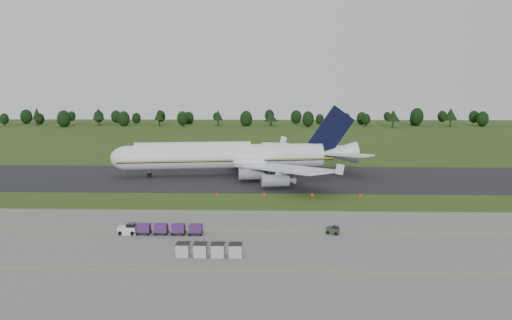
{
  "coord_description": "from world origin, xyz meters",
  "views": [
    {
      "loc": [
        9.21,
        -99.93,
        22.37
      ],
      "look_at": [
        5.83,
        2.0,
        8.34
      ],
      "focal_mm": 35.0,
      "sensor_mm": 36.0,
      "label": 1
    }
  ],
  "objects_px": {
    "baggage_train": "(159,229)",
    "utility_cart": "(333,231)",
    "aircraft": "(232,156)",
    "edge_markers": "(288,195)",
    "uld_row": "(209,250)"
  },
  "relations": [
    {
      "from": "utility_cart",
      "to": "edge_markers",
      "type": "bearing_deg",
      "value": 101.99
    },
    {
      "from": "baggage_train",
      "to": "utility_cart",
      "type": "bearing_deg",
      "value": 2.31
    },
    {
      "from": "baggage_train",
      "to": "utility_cart",
      "type": "relative_size",
      "value": 6.13
    },
    {
      "from": "baggage_train",
      "to": "utility_cart",
      "type": "xyz_separation_m",
      "value": [
        27.36,
        1.11,
        -0.36
      ]
    },
    {
      "from": "aircraft",
      "to": "uld_row",
      "type": "bearing_deg",
      "value": -87.97
    },
    {
      "from": "aircraft",
      "to": "uld_row",
      "type": "distance_m",
      "value": 66.58
    },
    {
      "from": "utility_cart",
      "to": "aircraft",
      "type": "bearing_deg",
      "value": 110.43
    },
    {
      "from": "baggage_train",
      "to": "utility_cart",
      "type": "distance_m",
      "value": 27.39
    },
    {
      "from": "edge_markers",
      "to": "baggage_train",
      "type": "bearing_deg",
      "value": -125.37
    },
    {
      "from": "baggage_train",
      "to": "uld_row",
      "type": "distance_m",
      "value": 13.77
    },
    {
      "from": "utility_cart",
      "to": "edge_markers",
      "type": "relative_size",
      "value": 0.07
    },
    {
      "from": "utility_cart",
      "to": "uld_row",
      "type": "xyz_separation_m",
      "value": [
        -18.15,
        -11.35,
        0.4
      ]
    },
    {
      "from": "aircraft",
      "to": "utility_cart",
      "type": "distance_m",
      "value": 58.94
    },
    {
      "from": "baggage_train",
      "to": "edge_markers",
      "type": "xyz_separation_m",
      "value": [
        21.24,
        29.92,
        -0.65
      ]
    },
    {
      "from": "aircraft",
      "to": "uld_row",
      "type": "xyz_separation_m",
      "value": [
        2.35,
        -66.4,
        -4.39
      ]
    }
  ]
}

